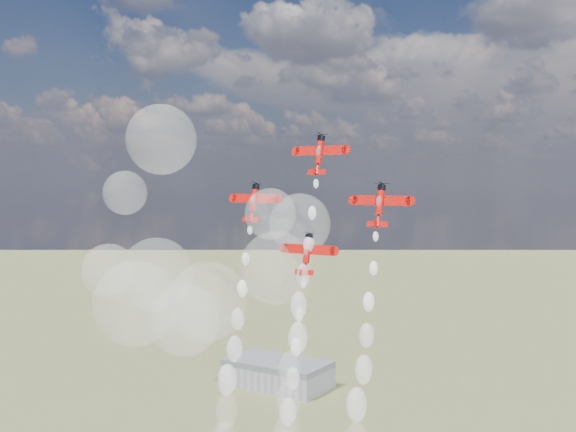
# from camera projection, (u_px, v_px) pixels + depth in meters

# --- Properties ---
(hangar) EXTENTS (50.00, 28.00, 13.00)m
(hangar) POSITION_uv_depth(u_px,v_px,m) (278.00, 373.00, 333.81)
(hangar) COLOR gray
(hangar) RESTS_ON ground
(plane_lead) EXTENTS (11.79, 4.37, 8.29)m
(plane_lead) POSITION_uv_depth(u_px,v_px,m) (319.00, 154.00, 136.30)
(plane_lead) COLOR #BA0D09
(plane_lead) RESTS_ON ground
(plane_left) EXTENTS (11.79, 4.37, 8.29)m
(plane_left) POSITION_uv_depth(u_px,v_px,m) (254.00, 202.00, 142.52)
(plane_left) COLOR #BA0D09
(plane_left) RESTS_ON ground
(plane_right) EXTENTS (11.79, 4.37, 8.29)m
(plane_right) POSITION_uv_depth(u_px,v_px,m) (380.00, 204.00, 127.03)
(plane_right) COLOR #BA0D09
(plane_right) RESTS_ON ground
(plane_slot) EXTENTS (11.79, 4.37, 8.29)m
(plane_slot) POSITION_uv_depth(u_px,v_px,m) (307.00, 253.00, 133.25)
(plane_slot) COLOR #BA0D09
(plane_slot) RESTS_ON ground
(smoke_trail_lead) EXTENTS (5.33, 14.33, 51.59)m
(smoke_trail_lead) POSITION_uv_depth(u_px,v_px,m) (291.00, 382.00, 129.61)
(smoke_trail_lead) COLOR white
(smoke_trail_lead) RESTS_ON plane_lead
(smoke_trail_left) EXTENTS (5.14, 14.58, 51.66)m
(smoke_trail_left) POSITION_uv_depth(u_px,v_px,m) (225.00, 423.00, 135.58)
(smoke_trail_left) COLOR white
(smoke_trail_left) RESTS_ON plane_left
(drifted_smoke_cloud) EXTENTS (61.43, 38.38, 57.74)m
(drifted_smoke_cloud) POSITION_uv_depth(u_px,v_px,m) (182.00, 270.00, 159.89)
(drifted_smoke_cloud) COLOR white
(drifted_smoke_cloud) RESTS_ON ground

